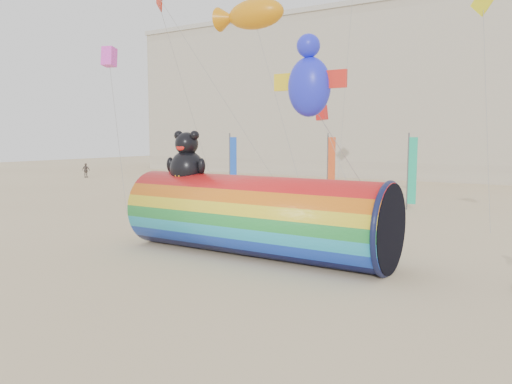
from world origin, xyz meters
The scene contains 5 objects.
ground centered at (0.00, 0.00, 0.00)m, with size 160.00×160.00×0.00m, color #CCB58C.
hotel_building centered at (-12.00, 45.95, 10.31)m, with size 60.40×15.40×20.60m.
windsock_assembly centered at (1.73, -0.54, 1.76)m, with size 11.48×3.50×5.29m.
festival_banners centered at (-2.32, 14.91, 2.64)m, with size 12.88×3.57×5.20m.
flying_kites centered at (1.27, 5.48, 10.69)m, with size 29.02×16.39×10.21m.
Camera 1 is at (12.63, -17.86, 4.95)m, focal length 35.00 mm.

